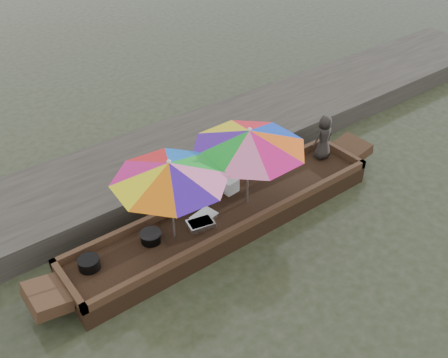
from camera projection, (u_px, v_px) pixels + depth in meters
water at (227, 226)px, 9.12m from camera, size 80.00×80.00×0.00m
dock at (163, 162)px, 10.39m from camera, size 22.00×2.20×0.50m
boat_hull at (227, 219)px, 9.01m from camera, size 6.09×1.20×0.35m
cooking_pot at (89, 263)px, 7.73m from camera, size 0.34×0.34×0.18m
tray_crayfish at (201, 224)px, 8.56m from camera, size 0.50×0.40×0.09m
tray_scallop at (204, 217)px, 8.74m from camera, size 0.50×0.39×0.06m
charcoal_grill at (151, 237)px, 8.23m from camera, size 0.34×0.34×0.16m
supply_bag at (230, 186)px, 9.31m from camera, size 0.30×0.25×0.26m
vendor at (324, 137)px, 10.07m from camera, size 0.48×0.32×0.96m
umbrella_bow at (172, 201)px, 7.90m from camera, size 2.37×2.37×1.55m
umbrella_stern at (248, 167)px, 8.69m from camera, size 2.65×2.65×1.55m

